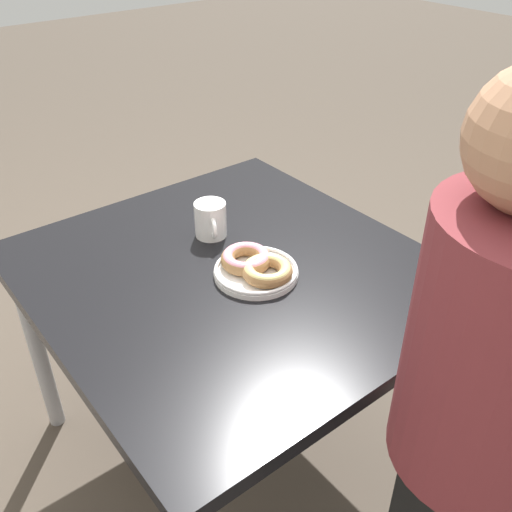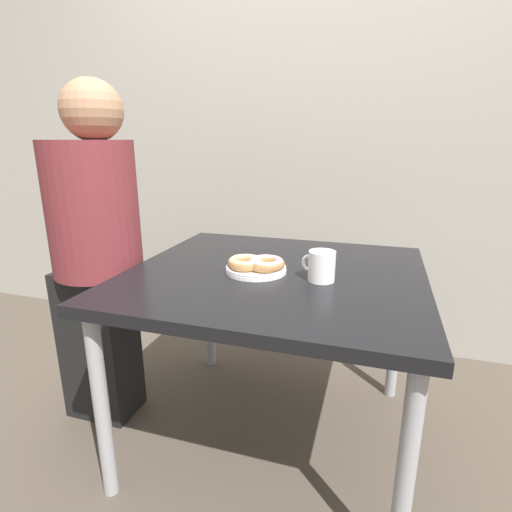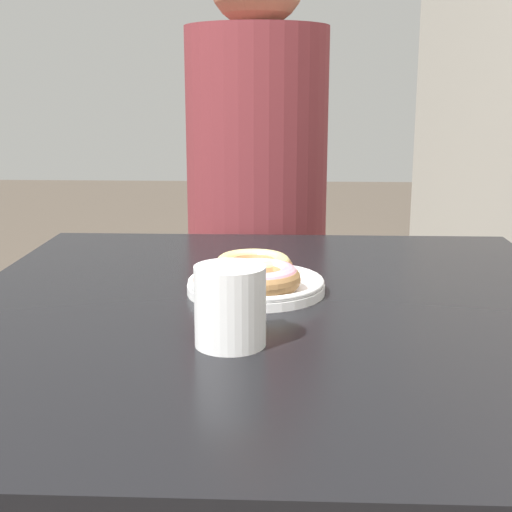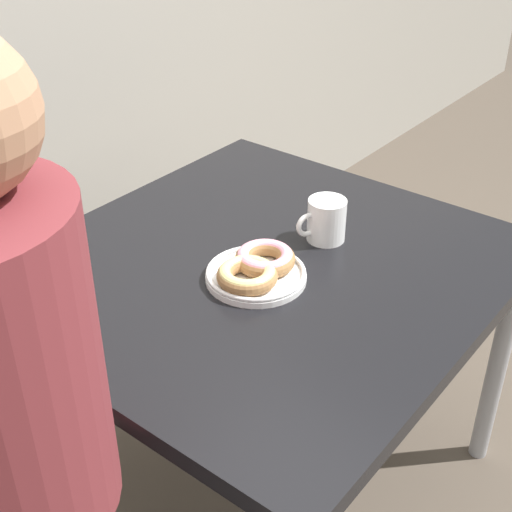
{
  "view_description": "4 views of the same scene",
  "coord_description": "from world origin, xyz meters",
  "px_view_note": "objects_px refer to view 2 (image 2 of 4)",
  "views": [
    {
      "loc": [
        -1.01,
        0.91,
        1.58
      ],
      "look_at": [
        -0.06,
        0.17,
        0.78
      ],
      "focal_mm": 40.0,
      "sensor_mm": 36.0,
      "label": 1
    },
    {
      "loc": [
        0.34,
        -1.14,
        1.17
      ],
      "look_at": [
        -0.06,
        0.17,
        0.78
      ],
      "focal_mm": 28.0,
      "sensor_mm": 36.0,
      "label": 2
    },
    {
      "loc": [
        1.03,
        0.22,
        1.03
      ],
      "look_at": [
        -0.06,
        0.17,
        0.78
      ],
      "focal_mm": 50.0,
      "sensor_mm": 36.0,
      "label": 3
    },
    {
      "loc": [
        -1.07,
        -0.63,
        1.58
      ],
      "look_at": [
        -0.06,
        0.17,
        0.78
      ],
      "focal_mm": 50.0,
      "sensor_mm": 36.0,
      "label": 4
    }
  ],
  "objects_px": {
    "donut_plate": "(256,265)",
    "person_figure": "(95,249)",
    "dining_table": "(275,289)",
    "coffee_mug": "(321,266)"
  },
  "relations": [
    {
      "from": "donut_plate",
      "to": "person_figure",
      "type": "distance_m",
      "value": 0.67
    },
    {
      "from": "dining_table",
      "to": "donut_plate",
      "type": "height_order",
      "value": "donut_plate"
    },
    {
      "from": "donut_plate",
      "to": "coffee_mug",
      "type": "distance_m",
      "value": 0.24
    },
    {
      "from": "donut_plate",
      "to": "person_figure",
      "type": "xyz_separation_m",
      "value": [
        -0.67,
        -0.03,
        0.01
      ]
    },
    {
      "from": "donut_plate",
      "to": "coffee_mug",
      "type": "relative_size",
      "value": 2.1
    },
    {
      "from": "donut_plate",
      "to": "person_figure",
      "type": "height_order",
      "value": "person_figure"
    },
    {
      "from": "person_figure",
      "to": "donut_plate",
      "type": "bearing_deg",
      "value": 2.2
    },
    {
      "from": "person_figure",
      "to": "coffee_mug",
      "type": "bearing_deg",
      "value": 0.3
    },
    {
      "from": "dining_table",
      "to": "person_figure",
      "type": "relative_size",
      "value": 0.76
    },
    {
      "from": "dining_table",
      "to": "coffee_mug",
      "type": "distance_m",
      "value": 0.22
    }
  ]
}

